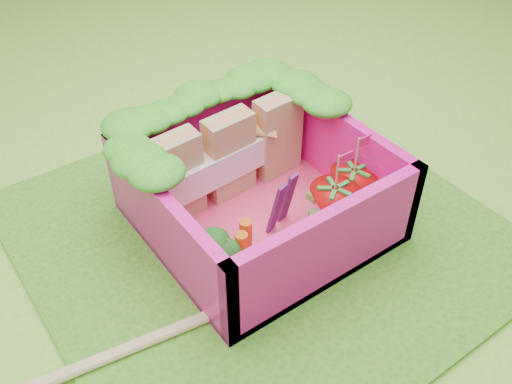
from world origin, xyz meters
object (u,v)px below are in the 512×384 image
object	(u,v)px
bento_box	(259,188)
strawberry_left	(333,208)
chopsticks	(139,344)
strawberry_right	(352,189)
sandwich_stack	(230,156)
broccoli	(214,256)

from	to	relation	value
bento_box	strawberry_left	size ratio (longest dim) A/B	2.46
strawberry_left	chopsticks	distance (m)	1.32
strawberry_left	strawberry_right	world-z (taller)	strawberry_left
sandwich_stack	strawberry_left	world-z (taller)	sandwich_stack
bento_box	strawberry_right	distance (m)	0.57
broccoli	strawberry_right	distance (m)	0.99
chopsticks	strawberry_left	bearing A→B (deg)	2.50
strawberry_right	broccoli	bearing A→B (deg)	-179.30
strawberry_right	chopsticks	size ratio (longest dim) A/B	0.25
broccoli	strawberry_right	xyz separation A→B (m)	(0.99, 0.01, -0.04)
chopsticks	strawberry_right	bearing A→B (deg)	4.45
broccoli	chopsticks	xyz separation A→B (m)	(-0.52, -0.11, -0.22)
sandwich_stack	strawberry_right	size ratio (longest dim) A/B	2.03
bento_box	sandwich_stack	xyz separation A→B (m)	(0.01, 0.31, 0.04)
broccoli	strawberry_left	distance (m)	0.79
strawberry_left	strawberry_right	size ratio (longest dim) A/B	1.01
sandwich_stack	strawberry_right	bearing A→B (deg)	-49.27
strawberry_left	chopsticks	size ratio (longest dim) A/B	0.26
broccoli	chopsticks	size ratio (longest dim) A/B	0.15
sandwich_stack	broccoli	bearing A→B (deg)	-130.32
sandwich_stack	chopsticks	distance (m)	1.26
bento_box	chopsticks	bearing A→B (deg)	-159.09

